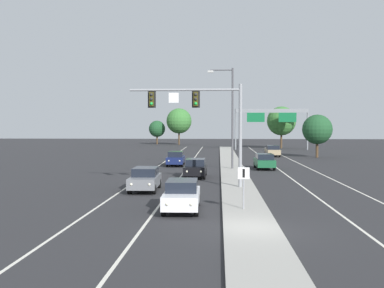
% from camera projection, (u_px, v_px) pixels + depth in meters
% --- Properties ---
extents(ground_plane, '(260.00, 260.00, 0.00)m').
position_uv_depth(ground_plane, '(251.00, 231.00, 19.37)').
color(ground_plane, '#28282B').
extents(median_island, '(2.40, 110.00, 0.15)m').
position_uv_depth(median_island, '(236.00, 179.00, 37.32)').
color(median_island, '#9E9B93').
rests_on(median_island, ground).
extents(lane_stripe_oncoming_center, '(0.14, 100.00, 0.01)m').
position_uv_depth(lane_stripe_oncoming_center, '(185.00, 171.00, 44.58)').
color(lane_stripe_oncoming_center, silver).
rests_on(lane_stripe_oncoming_center, ground).
extents(lane_stripe_receding_center, '(0.14, 100.00, 0.01)m').
position_uv_depth(lane_stripe_receding_center, '(282.00, 171.00, 44.03)').
color(lane_stripe_receding_center, silver).
rests_on(lane_stripe_receding_center, ground).
extents(edge_stripe_left, '(0.14, 100.00, 0.01)m').
position_uv_depth(edge_stripe_left, '(151.00, 171.00, 44.77)').
color(edge_stripe_left, silver).
rests_on(edge_stripe_left, ground).
extents(edge_stripe_right, '(0.14, 100.00, 0.01)m').
position_uv_depth(edge_stripe_right, '(317.00, 172.00, 43.84)').
color(edge_stripe_right, silver).
rests_on(edge_stripe_right, ground).
extents(overhead_signal_mast, '(7.91, 0.44, 7.20)m').
position_uv_depth(overhead_signal_mast, '(204.00, 113.00, 31.97)').
color(overhead_signal_mast, gray).
rests_on(overhead_signal_mast, median_island).
extents(median_sign_post, '(0.60, 0.10, 2.20)m').
position_uv_depth(median_sign_post, '(244.00, 181.00, 23.52)').
color(median_sign_post, gray).
rests_on(median_sign_post, median_island).
extents(street_lamp_median, '(2.58, 0.28, 10.00)m').
position_uv_depth(street_lamp_median, '(230.00, 112.00, 45.40)').
color(street_lamp_median, '#4C4C51').
rests_on(street_lamp_median, median_island).
extents(car_oncoming_white, '(1.89, 4.50, 1.58)m').
position_uv_depth(car_oncoming_white, '(182.00, 195.00, 23.91)').
color(car_oncoming_white, silver).
rests_on(car_oncoming_white, ground).
extents(car_oncoming_grey, '(1.90, 4.50, 1.58)m').
position_uv_depth(car_oncoming_grey, '(145.00, 179.00, 31.11)').
color(car_oncoming_grey, slate).
rests_on(car_oncoming_grey, ground).
extents(car_oncoming_black, '(1.84, 4.48, 1.58)m').
position_uv_depth(car_oncoming_black, '(196.00, 168.00, 39.16)').
color(car_oncoming_black, black).
rests_on(car_oncoming_black, ground).
extents(car_oncoming_navy, '(1.90, 4.50, 1.58)m').
position_uv_depth(car_oncoming_navy, '(176.00, 158.00, 50.27)').
color(car_oncoming_navy, '#141E4C').
rests_on(car_oncoming_navy, ground).
extents(car_receding_green, '(1.89, 4.50, 1.58)m').
position_uv_depth(car_receding_green, '(264.00, 161.00, 46.47)').
color(car_receding_green, '#195633').
rests_on(car_receding_green, ground).
extents(car_receding_tan, '(1.85, 4.48, 1.58)m').
position_uv_depth(car_receding_tan, '(273.00, 151.00, 65.38)').
color(car_receding_tan, tan).
rests_on(car_receding_tan, ground).
extents(highway_sign_gantry, '(13.28, 0.42, 7.50)m').
position_uv_depth(highway_sign_gantry, '(272.00, 116.00, 82.99)').
color(highway_sign_gantry, gray).
rests_on(highway_sign_gantry, ground).
extents(tree_far_right_b, '(4.12, 4.12, 5.96)m').
position_uv_depth(tree_far_right_b, '(317.00, 129.00, 63.02)').
color(tree_far_right_b, '#4C3823').
rests_on(tree_far_right_b, ground).
extents(tree_far_left_c, '(5.75, 5.75, 8.32)m').
position_uv_depth(tree_far_left_c, '(179.00, 121.00, 104.02)').
color(tree_far_left_c, '#4C3823').
rests_on(tree_far_left_c, ground).
extents(tree_far_right_c, '(5.59, 5.59, 8.09)m').
position_uv_depth(tree_far_right_c, '(281.00, 121.00, 88.00)').
color(tree_far_right_c, '#4C3823').
rests_on(tree_far_right_c, ground).
extents(tree_far_left_b, '(3.83, 3.83, 5.55)m').
position_uv_depth(tree_far_left_b, '(157.00, 129.00, 106.89)').
color(tree_far_left_b, '#4C3823').
rests_on(tree_far_left_b, ground).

